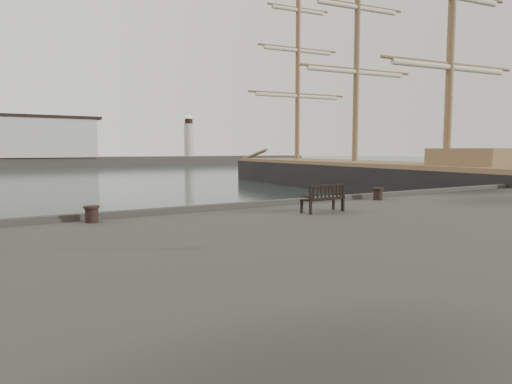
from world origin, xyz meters
TOP-DOWN VIEW (x-y plane):
  - ground at (0.00, 0.00)m, footprint 400.00×400.00m
  - bench at (1.35, -2.44)m, footprint 1.50×0.59m
  - bollard_left at (-5.22, -0.75)m, footprint 0.46×0.46m
  - bollard_right at (5.47, -0.84)m, footprint 0.58×0.58m
  - tall_ship_main at (21.21, 16.74)m, footprint 11.82×37.38m

SIDE VIEW (x-z plane):
  - ground at x=0.00m, z-range 0.00..0.00m
  - tall_ship_main at x=21.21m, z-range -13.08..14.49m
  - bollard_left at x=-5.22m, z-range 1.56..2.01m
  - bollard_right at x=5.47m, z-range 1.56..2.03m
  - bench at x=1.35m, z-range 1.41..2.25m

